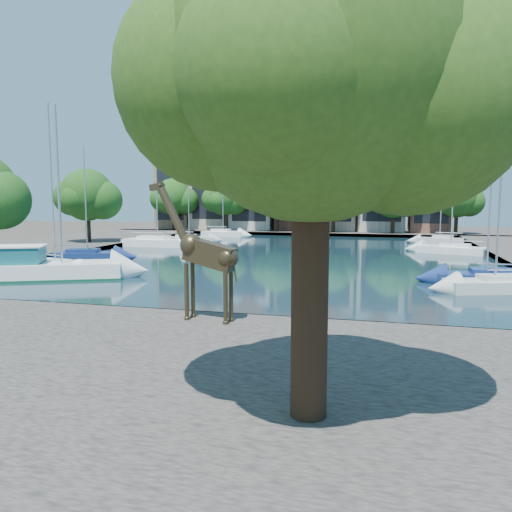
% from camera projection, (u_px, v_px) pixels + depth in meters
% --- Properties ---
extents(ground, '(160.00, 160.00, 0.00)m').
position_uv_depth(ground, '(167.00, 320.00, 21.55)').
color(ground, '#38332B').
rests_on(ground, ground).
extents(water_basin, '(38.00, 50.00, 0.08)m').
position_uv_depth(water_basin, '(280.00, 256.00, 44.62)').
color(water_basin, black).
rests_on(water_basin, ground).
extents(near_quay, '(50.00, 14.00, 0.50)m').
position_uv_depth(near_quay, '(67.00, 367.00, 14.79)').
color(near_quay, '#544E48').
rests_on(near_quay, ground).
extents(far_quay, '(60.00, 16.00, 0.50)m').
position_uv_depth(far_quay, '(324.00, 231.00, 75.36)').
color(far_quay, '#544E48').
rests_on(far_quay, ground).
extents(left_quay, '(14.00, 52.00, 0.50)m').
position_uv_depth(left_quay, '(40.00, 247.00, 50.83)').
color(left_quay, '#544E48').
rests_on(left_quay, ground).
extents(plane_tree, '(8.32, 6.40, 10.62)m').
position_uv_depth(plane_tree, '(318.00, 78.00, 10.10)').
color(plane_tree, '#332114').
rests_on(plane_tree, near_quay).
extents(townhouse_west_end, '(5.44, 9.18, 14.93)m').
position_uv_depth(townhouse_west_end, '(181.00, 185.00, 80.26)').
color(townhouse_west_end, '#937050').
rests_on(townhouse_west_end, far_quay).
extents(townhouse_west_mid, '(5.94, 9.18, 16.79)m').
position_uv_depth(townhouse_west_mid, '(217.00, 179.00, 78.66)').
color(townhouse_west_mid, '#C5B898').
rests_on(townhouse_west_mid, far_quay).
extents(townhouse_west_inner, '(6.43, 9.18, 15.15)m').
position_uv_depth(townhouse_west_inner, '(256.00, 184.00, 77.14)').
color(townhouse_west_inner, silver).
rests_on(townhouse_west_inner, far_quay).
extents(townhouse_center, '(5.44, 9.18, 16.93)m').
position_uv_depth(townhouse_center, '(298.00, 177.00, 75.40)').
color(townhouse_center, brown).
rests_on(townhouse_center, far_quay).
extents(townhouse_east_inner, '(5.94, 9.18, 15.79)m').
position_uv_depth(townhouse_east_inner, '(338.00, 181.00, 73.98)').
color(townhouse_east_inner, tan).
rests_on(townhouse_east_inner, far_quay).
extents(townhouse_east_mid, '(6.43, 9.18, 16.65)m').
position_uv_depth(townhouse_east_mid, '(383.00, 178.00, 72.31)').
color(townhouse_east_mid, beige).
rests_on(townhouse_east_mid, far_quay).
extents(townhouse_east_end, '(5.44, 9.18, 14.43)m').
position_uv_depth(townhouse_east_end, '(430.00, 185.00, 70.81)').
color(townhouse_east_end, brown).
rests_on(townhouse_east_end, far_quay).
extents(far_tree_far_west, '(7.28, 5.60, 7.68)m').
position_uv_depth(far_tree_far_west, '(174.00, 198.00, 74.96)').
color(far_tree_far_west, '#332114').
rests_on(far_tree_far_west, far_quay).
extents(far_tree_west, '(6.76, 5.20, 7.36)m').
position_uv_depth(far_tree_west, '(224.00, 199.00, 72.98)').
color(far_tree_west, '#332114').
rests_on(far_tree_west, far_quay).
extents(far_tree_mid_west, '(7.80, 6.00, 8.00)m').
position_uv_depth(far_tree_mid_west, '(278.00, 198.00, 70.95)').
color(far_tree_mid_west, '#332114').
rests_on(far_tree_mid_west, far_quay).
extents(far_tree_mid_east, '(7.02, 5.40, 7.52)m').
position_uv_depth(far_tree_mid_east, '(334.00, 199.00, 68.98)').
color(far_tree_mid_east, '#332114').
rests_on(far_tree_mid_east, far_quay).
extents(far_tree_east, '(7.54, 5.80, 7.84)m').
position_uv_depth(far_tree_east, '(394.00, 198.00, 66.97)').
color(far_tree_east, '#332114').
rests_on(far_tree_east, far_quay).
extents(far_tree_far_east, '(6.76, 5.20, 7.36)m').
position_uv_depth(far_tree_far_east, '(458.00, 199.00, 64.99)').
color(far_tree_far_east, '#332114').
rests_on(far_tree_far_east, far_quay).
extents(side_tree_left_far, '(7.28, 5.60, 7.88)m').
position_uv_depth(side_tree_left_far, '(88.00, 197.00, 53.30)').
color(side_tree_left_far, '#332114').
rests_on(side_tree_left_far, left_quay).
extents(giraffe_statue, '(3.76, 0.98, 5.37)m').
position_uv_depth(giraffe_statue, '(203.00, 253.00, 19.23)').
color(giraffe_statue, '#362C1B').
rests_on(giraffe_statue, near_quay).
extents(motorsailer, '(10.13, 6.68, 10.93)m').
position_uv_depth(motorsailer, '(38.00, 266.00, 31.79)').
color(motorsailer, white).
rests_on(motorsailer, water_basin).
extents(sailboat_left_a, '(5.68, 3.07, 11.32)m').
position_uv_depth(sailboat_left_a, '(55.00, 266.00, 33.56)').
color(sailboat_left_a, white).
rests_on(sailboat_left_a, water_basin).
extents(sailboat_left_b, '(6.04, 3.36, 9.35)m').
position_uv_depth(sailboat_left_b, '(88.00, 254.00, 41.63)').
color(sailboat_left_b, navy).
rests_on(sailboat_left_b, water_basin).
extents(sailboat_left_c, '(7.33, 2.61, 12.46)m').
position_uv_depth(sailboat_left_c, '(158.00, 241.00, 53.37)').
color(sailboat_left_c, white).
rests_on(sailboat_left_c, water_basin).
extents(sailboat_left_d, '(5.84, 3.73, 9.31)m').
position_uv_depth(sailboat_left_d, '(189.00, 238.00, 57.98)').
color(sailboat_left_d, silver).
rests_on(sailboat_left_d, water_basin).
extents(sailboat_left_e, '(5.73, 2.25, 10.56)m').
position_uv_depth(sailboat_left_e, '(223.00, 232.00, 66.77)').
color(sailboat_left_e, white).
rests_on(sailboat_left_e, water_basin).
extents(sailboat_right_a, '(5.60, 3.39, 10.17)m').
position_uv_depth(sailboat_right_a, '(495.00, 282.00, 27.54)').
color(sailboat_right_a, silver).
rests_on(sailboat_right_a, water_basin).
extents(sailboat_right_b, '(5.83, 2.25, 10.73)m').
position_uv_depth(sailboat_right_b, '(486.00, 276.00, 29.94)').
color(sailboat_right_b, navy).
rests_on(sailboat_right_b, water_basin).
extents(sailboat_right_c, '(6.29, 3.85, 10.26)m').
position_uv_depth(sailboat_right_c, '(451.00, 248.00, 46.51)').
color(sailboat_right_c, white).
rests_on(sailboat_right_c, water_basin).
extents(sailboat_right_d, '(5.25, 2.58, 9.74)m').
position_uv_depth(sailboat_right_d, '(440.00, 239.00, 55.99)').
color(sailboat_right_d, silver).
rests_on(sailboat_right_d, water_basin).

